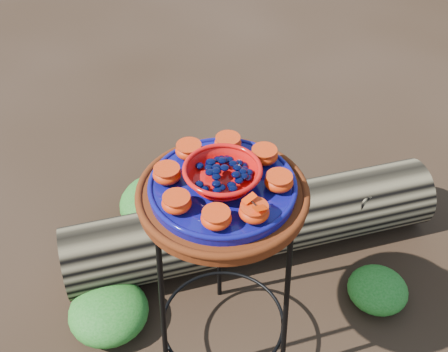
{
  "coord_description": "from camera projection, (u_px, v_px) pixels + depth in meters",
  "views": [
    {
      "loc": [
        -0.06,
        -1.06,
        1.73
      ],
      "look_at": [
        0.0,
        0.0,
        0.79
      ],
      "focal_mm": 45.0,
      "sensor_mm": 36.0,
      "label": 1
    }
  ],
  "objects": [
    {
      "name": "orange_half_0",
      "position": [
        254.0,
        212.0,
        1.33
      ],
      "size": [
        0.07,
        0.07,
        0.04
      ],
      "primitive_type": "ellipsoid",
      "color": "red",
      "rests_on": "cobalt_plate"
    },
    {
      "name": "orange_half_6",
      "position": [
        177.0,
        203.0,
        1.36
      ],
      "size": [
        0.07,
        0.07,
        0.04
      ],
      "primitive_type": "ellipsoid",
      "color": "red",
      "rests_on": "cobalt_plate"
    },
    {
      "name": "red_bowl",
      "position": [
        222.0,
        176.0,
        1.42
      ],
      "size": [
        0.19,
        0.19,
        0.05
      ],
      "primitive_type": null,
      "color": "red",
      "rests_on": "cobalt_plate"
    },
    {
      "name": "orange_half_3",
      "position": [
        228.0,
        143.0,
        1.53
      ],
      "size": [
        0.07,
        0.07,
        0.04
      ],
      "primitive_type": "ellipsoid",
      "color": "red",
      "rests_on": "cobalt_plate"
    },
    {
      "name": "butterfly",
      "position": [
        255.0,
        204.0,
        1.32
      ],
      "size": [
        0.09,
        0.08,
        0.01
      ],
      "primitive_type": null,
      "rotation": [
        0.0,
        0.0,
        0.54
      ],
      "color": "red",
      "rests_on": "orange_half_0"
    },
    {
      "name": "glass_gems",
      "position": [
        222.0,
        164.0,
        1.39
      ],
      "size": [
        0.15,
        0.15,
        0.03
      ],
      "primitive_type": null,
      "color": "black",
      "rests_on": "red_bowl"
    },
    {
      "name": "plant_stand",
      "position": [
        223.0,
        283.0,
        1.71
      ],
      "size": [
        0.44,
        0.44,
        0.7
      ],
      "primitive_type": null,
      "color": "black",
      "rests_on": "ground"
    },
    {
      "name": "terracotta_saucer",
      "position": [
        223.0,
        196.0,
        1.47
      ],
      "size": [
        0.44,
        0.44,
        0.04
      ],
      "primitive_type": "cylinder",
      "color": "#481C06",
      "rests_on": "plant_stand"
    },
    {
      "name": "orange_half_1",
      "position": [
        279.0,
        182.0,
        1.41
      ],
      "size": [
        0.07,
        0.07,
        0.04
      ],
      "primitive_type": "ellipsoid",
      "color": "red",
      "rests_on": "cobalt_plate"
    },
    {
      "name": "foliage_left",
      "position": [
        108.0,
        311.0,
        1.97
      ],
      "size": [
        0.28,
        0.28,
        0.14
      ],
      "primitive_type": "ellipsoid",
      "color": "#145813",
      "rests_on": "ground"
    },
    {
      "name": "driftwood_log",
      "position": [
        253.0,
        225.0,
        2.19
      ],
      "size": [
        1.49,
        0.68,
        0.27
      ],
      "primitive_type": null,
      "rotation": [
        0.0,
        0.0,
        0.22
      ],
      "color": "black",
      "rests_on": "ground"
    },
    {
      "name": "cobalt_plate",
      "position": [
        223.0,
        187.0,
        1.45
      ],
      "size": [
        0.38,
        0.38,
        0.03
      ],
      "primitive_type": "cylinder",
      "color": "#08105D",
      "rests_on": "terracotta_saucer"
    },
    {
      "name": "orange_half_2",
      "position": [
        264.0,
        155.0,
        1.49
      ],
      "size": [
        0.07,
        0.07,
        0.04
      ],
      "primitive_type": "ellipsoid",
      "color": "red",
      "rests_on": "cobalt_plate"
    },
    {
      "name": "orange_half_5",
      "position": [
        167.0,
        174.0,
        1.44
      ],
      "size": [
        0.07,
        0.07,
        0.04
      ],
      "primitive_type": "ellipsoid",
      "color": "red",
      "rests_on": "cobalt_plate"
    },
    {
      "name": "foliage_back",
      "position": [
        161.0,
        202.0,
        2.35
      ],
      "size": [
        0.35,
        0.35,
        0.18
      ],
      "primitive_type": "ellipsoid",
      "color": "#145813",
      "rests_on": "ground"
    },
    {
      "name": "orange_half_7",
      "position": [
        216.0,
        218.0,
        1.32
      ],
      "size": [
        0.07,
        0.07,
        0.04
      ],
      "primitive_type": "ellipsoid",
      "color": "red",
      "rests_on": "cobalt_plate"
    },
    {
      "name": "ground",
      "position": [
        223.0,
        345.0,
        1.95
      ],
      "size": [
        60.0,
        60.0,
        0.0
      ],
      "primitive_type": "plane",
      "color": "black"
    },
    {
      "name": "foliage_right",
      "position": [
        378.0,
        289.0,
        2.06
      ],
      "size": [
        0.22,
        0.22,
        0.11
      ],
      "primitive_type": "ellipsoid",
      "color": "#145813",
      "rests_on": "ground"
    },
    {
      "name": "orange_half_4",
      "position": [
        189.0,
        150.0,
        1.51
      ],
      "size": [
        0.07,
        0.07,
        0.04
      ],
      "primitive_type": "ellipsoid",
      "color": "red",
      "rests_on": "cobalt_plate"
    }
  ]
}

